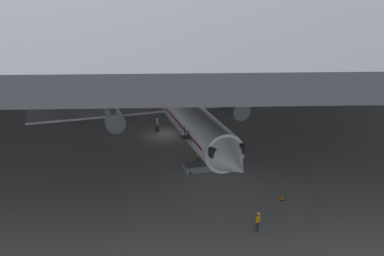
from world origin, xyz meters
name	(u,v)px	position (x,y,z in m)	size (l,w,h in m)	color
ground_plane	(169,134)	(0.00, 0.00, 0.00)	(110.00, 110.00, 0.00)	gray
hangar_structure	(167,8)	(-0.08, 13.76, 14.75)	(121.00, 99.00, 15.39)	#4C4F54
airplane_main	(180,109)	(1.51, -0.60, 3.52)	(36.97, 37.54, 11.84)	white
boarding_stairs	(202,163)	(3.59, -10.94, 0.74)	(4.49, 2.45, 4.74)	slate
crew_worker_near_nose	(258,221)	(7.12, -22.29, 0.99)	(0.40, 0.45, 1.73)	#232838
crew_worker_by_stairs	(198,156)	(3.21, -9.37, 0.88)	(0.25, 0.55, 1.56)	#232838
traffic_cone_orange	(282,197)	(10.27, -17.49, 0.29)	(0.36, 0.36, 0.60)	black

